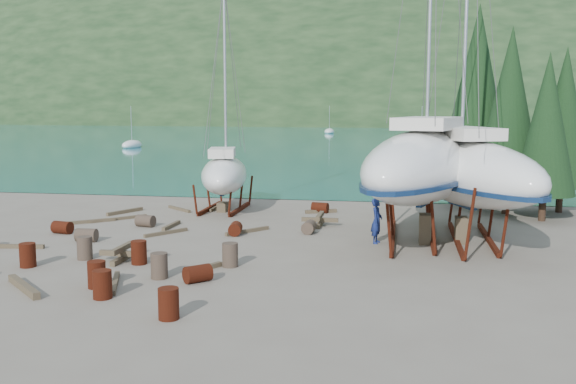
% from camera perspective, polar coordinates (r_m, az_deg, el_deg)
% --- Properties ---
extents(ground, '(600.00, 600.00, 0.00)m').
position_cam_1_polar(ground, '(25.60, -5.78, -5.55)').
color(ground, '#665D51').
rests_on(ground, ground).
extents(bay_water, '(700.00, 700.00, 0.00)m').
position_cam_1_polar(bay_water, '(339.09, 8.90, 6.64)').
color(bay_water, '#166F70').
rests_on(bay_water, ground).
extents(far_hill, '(800.00, 360.00, 110.00)m').
position_cam_1_polar(far_hill, '(344.08, 8.92, 6.65)').
color(far_hill, black).
rests_on(far_hill, ground).
extents(far_house_left, '(6.60, 5.60, 5.60)m').
position_cam_1_polar(far_house_left, '(224.18, -7.40, 6.91)').
color(far_house_left, beige).
rests_on(far_house_left, ground).
extents(far_house_center, '(6.60, 5.60, 5.60)m').
position_cam_1_polar(far_house_center, '(215.66, 2.87, 6.93)').
color(far_house_center, beige).
rests_on(far_house_center, ground).
extents(far_house_right, '(6.60, 5.60, 5.60)m').
position_cam_1_polar(far_house_right, '(215.24, 16.29, 6.63)').
color(far_house_right, beige).
rests_on(far_house_right, ground).
extents(cypress_near_right, '(3.60, 3.60, 10.00)m').
position_cam_1_polar(cypress_near_right, '(36.41, 19.11, 7.19)').
color(cypress_near_right, black).
rests_on(cypress_near_right, ground).
extents(cypress_mid_right, '(3.06, 3.06, 8.50)m').
position_cam_1_polar(cypress_mid_right, '(34.73, 22.02, 5.61)').
color(cypress_mid_right, black).
rests_on(cypress_mid_right, ground).
extents(cypress_back_left, '(4.14, 4.14, 11.50)m').
position_cam_1_polar(cypress_back_left, '(38.20, 16.45, 8.61)').
color(cypress_back_left, black).
rests_on(cypress_back_left, ground).
extents(cypress_far_right, '(3.24, 3.24, 9.00)m').
position_cam_1_polar(cypress_far_right, '(37.97, 23.33, 6.11)').
color(cypress_far_right, black).
rests_on(cypress_far_right, ground).
extents(moored_boat_left, '(2.00, 5.00, 6.05)m').
position_cam_1_polar(moored_boat_left, '(91.85, -13.70, 4.09)').
color(moored_boat_left, white).
rests_on(moored_boat_left, ground).
extents(moored_boat_mid, '(2.00, 5.00, 6.05)m').
position_cam_1_polar(moored_boat_mid, '(104.16, 11.76, 4.55)').
color(moored_boat_mid, white).
rests_on(moored_boat_mid, ground).
extents(moored_boat_far, '(2.00, 5.00, 6.05)m').
position_cam_1_polar(moored_boat_far, '(134.90, 3.69, 5.38)').
color(moored_boat_far, white).
rests_on(moored_boat_far, ground).
extents(large_sailboat_near, '(7.32, 13.83, 20.91)m').
position_cam_1_polar(large_sailboat_near, '(28.23, 12.19, 2.47)').
color(large_sailboat_near, white).
rests_on(large_sailboat_near, ground).
extents(large_sailboat_far, '(7.66, 12.37, 18.86)m').
position_cam_1_polar(large_sailboat_far, '(28.69, 15.21, 1.88)').
color(large_sailboat_far, white).
rests_on(large_sailboat_far, ground).
extents(small_sailboat_shore, '(4.04, 8.20, 12.56)m').
position_cam_1_polar(small_sailboat_shore, '(35.90, -5.69, 1.62)').
color(small_sailboat_shore, white).
rests_on(small_sailboat_shore, ground).
extents(worker, '(0.58, 0.78, 1.93)m').
position_cam_1_polar(worker, '(27.61, 7.89, -2.56)').
color(worker, navy).
rests_on(worker, ground).
extents(drum_2, '(0.97, 0.73, 0.58)m').
position_cam_1_polar(drum_2, '(31.26, -19.42, -2.99)').
color(drum_2, '#4F1A0D').
rests_on(drum_2, ground).
extents(drum_3, '(0.58, 0.58, 0.88)m').
position_cam_1_polar(drum_3, '(20.55, -16.18, -7.89)').
color(drum_3, '#4F1A0D').
rests_on(drum_3, ground).
extents(drum_4, '(0.97, 0.73, 0.58)m').
position_cam_1_polar(drum_4, '(35.19, 2.86, -1.40)').
color(drum_4, '#4F1A0D').
rests_on(drum_4, ground).
extents(drum_5, '(0.58, 0.58, 0.88)m').
position_cam_1_polar(drum_5, '(22.40, -11.38, -6.44)').
color(drum_5, '#2D2823').
rests_on(drum_5, ground).
extents(drum_6, '(0.70, 0.95, 0.58)m').
position_cam_1_polar(drum_6, '(29.28, -4.71, -3.27)').
color(drum_6, '#4F1A0D').
rests_on(drum_6, ground).
extents(drum_7, '(0.58, 0.58, 0.88)m').
position_cam_1_polar(drum_7, '(18.22, -10.57, -9.73)').
color(drum_7, '#4F1A0D').
rests_on(drum_7, ground).
extents(drum_9, '(0.98, 0.75, 0.58)m').
position_cam_1_polar(drum_9, '(31.91, -12.56, -2.52)').
color(drum_9, '#2D2823').
rests_on(drum_9, ground).
extents(drum_10, '(0.58, 0.58, 0.88)m').
position_cam_1_polar(drum_10, '(21.75, -16.64, -7.04)').
color(drum_10, '#4F1A0D').
rests_on(drum_10, ground).
extents(drum_11, '(0.63, 0.91, 0.58)m').
position_cam_1_polar(drum_11, '(29.60, 1.88, -3.13)').
color(drum_11, '#2D2823').
rests_on(drum_11, ground).
extents(drum_12, '(1.03, 1.03, 0.58)m').
position_cam_1_polar(drum_12, '(21.75, -8.03, -7.20)').
color(drum_12, '#4F1A0D').
rests_on(drum_12, ground).
extents(drum_13, '(0.58, 0.58, 0.88)m').
position_cam_1_polar(drum_13, '(25.33, -22.13, -5.22)').
color(drum_13, '#4F1A0D').
rests_on(drum_13, ground).
extents(drum_14, '(0.58, 0.58, 0.88)m').
position_cam_1_polar(drum_14, '(24.53, -13.11, -5.25)').
color(drum_14, '#4F1A0D').
rests_on(drum_14, ground).
extents(drum_15, '(0.90, 0.62, 0.58)m').
position_cam_1_polar(drum_15, '(29.11, -17.48, -3.67)').
color(drum_15, '#2D2823').
rests_on(drum_15, ground).
extents(drum_16, '(0.58, 0.58, 0.88)m').
position_cam_1_polar(drum_16, '(25.83, -17.62, -4.76)').
color(drum_16, '#2D2823').
rests_on(drum_16, ground).
extents(drum_17, '(0.58, 0.58, 0.88)m').
position_cam_1_polar(drum_17, '(23.61, -5.17, -5.59)').
color(drum_17, '#2D2823').
rests_on(drum_17, ground).
extents(timber_0, '(0.17, 2.31, 0.14)m').
position_cam_1_polar(timber_0, '(36.88, -6.40, -1.36)').
color(timber_0, brown).
rests_on(timber_0, ground).
extents(timber_2, '(1.21, 2.27, 0.19)m').
position_cam_1_polar(timber_2, '(36.20, -14.29, -1.69)').
color(timber_2, brown).
rests_on(timber_2, ground).
extents(timber_4, '(0.22, 2.05, 0.17)m').
position_cam_1_polar(timber_4, '(31.55, -10.34, -2.95)').
color(timber_4, brown).
rests_on(timber_4, ground).
extents(timber_5, '(1.07, 2.39, 0.16)m').
position_cam_1_polar(timber_5, '(21.98, -15.11, -7.80)').
color(timber_5, brown).
rests_on(timber_5, ground).
extents(timber_6, '(1.69, 0.93, 0.19)m').
position_cam_1_polar(timber_6, '(35.19, 2.95, -1.72)').
color(timber_6, brown).
rests_on(timber_6, ground).
extents(timber_7, '(0.99, 1.59, 0.17)m').
position_cam_1_polar(timber_7, '(23.21, -7.56, -6.75)').
color(timber_7, brown).
rests_on(timber_7, ground).
extents(timber_9, '(1.80, 1.59, 0.15)m').
position_cam_1_polar(timber_9, '(36.55, -9.65, -1.50)').
color(timber_9, brown).
rests_on(timber_9, ground).
extents(timber_10, '(1.65, 2.05, 0.16)m').
position_cam_1_polar(timber_10, '(29.79, -3.63, -3.48)').
color(timber_10, brown).
rests_on(timber_10, ground).
extents(timber_11, '(1.45, 1.97, 0.15)m').
position_cam_1_polar(timber_11, '(29.92, -10.79, -3.57)').
color(timber_11, brown).
rests_on(timber_11, ground).
extents(timber_12, '(2.14, 0.43, 0.17)m').
position_cam_1_polar(timber_12, '(28.78, -22.82, -4.47)').
color(timber_12, brown).
rests_on(timber_12, ground).
extents(timber_15, '(2.16, 2.40, 0.15)m').
position_cam_1_polar(timber_15, '(34.14, -14.80, -2.30)').
color(timber_15, brown).
rests_on(timber_15, ground).
extents(timber_16, '(2.19, 2.00, 0.23)m').
position_cam_1_polar(timber_16, '(22.35, -22.44, -7.78)').
color(timber_16, brown).
rests_on(timber_16, ground).
extents(timber_17, '(1.90, 1.59, 0.16)m').
position_cam_1_polar(timber_17, '(33.70, -17.02, -2.50)').
color(timber_17, brown).
rests_on(timber_17, ground).
extents(timber_pile_fore, '(1.80, 1.80, 0.60)m').
position_cam_1_polar(timber_pile_fore, '(25.15, -14.51, -5.30)').
color(timber_pile_fore, brown).
rests_on(timber_pile_fore, ground).
extents(timber_pile_aft, '(1.80, 1.80, 0.60)m').
position_cam_1_polar(timber_pile_aft, '(31.43, 2.85, -2.48)').
color(timber_pile_aft, brown).
rests_on(timber_pile_aft, ground).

